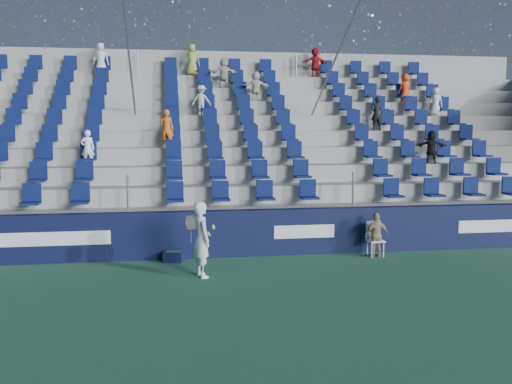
% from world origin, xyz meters
% --- Properties ---
extents(ground, '(70.00, 70.00, 0.00)m').
position_xyz_m(ground, '(0.00, 0.00, 0.00)').
color(ground, '#2E6D48').
rests_on(ground, ground).
extents(sponsor_wall, '(24.00, 0.32, 1.20)m').
position_xyz_m(sponsor_wall, '(0.00, 3.15, 0.60)').
color(sponsor_wall, '#0E1234').
rests_on(sponsor_wall, ground).
extents(grandstand, '(24.00, 8.17, 6.63)m').
position_xyz_m(grandstand, '(0.00, 8.24, 2.14)').
color(grandstand, '#A8A8A2').
rests_on(grandstand, ground).
extents(tennis_player, '(0.69, 0.70, 1.69)m').
position_xyz_m(tennis_player, '(-1.26, 1.25, 0.85)').
color(tennis_player, white).
rests_on(tennis_player, ground).
extents(line_judge_chair, '(0.42, 0.43, 0.90)m').
position_xyz_m(line_judge_chair, '(3.28, 2.64, 0.51)').
color(line_judge_chair, white).
rests_on(line_judge_chair, ground).
extents(line_judge, '(0.71, 0.40, 1.15)m').
position_xyz_m(line_judge, '(3.28, 2.50, 0.58)').
color(line_judge, tan).
rests_on(line_judge, ground).
extents(ball_bin, '(0.55, 0.45, 0.27)m').
position_xyz_m(ball_bin, '(-1.87, 2.75, 0.14)').
color(ball_bin, '#0F1438').
rests_on(ball_bin, ground).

